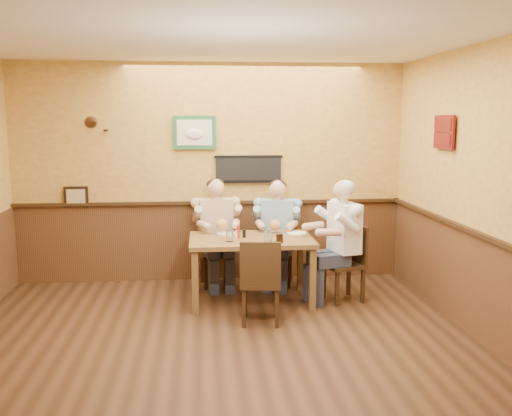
# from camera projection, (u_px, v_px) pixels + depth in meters

# --- Properties ---
(room) EXTENTS (5.02, 5.03, 2.81)m
(room) POSITION_uv_depth(u_px,v_px,m) (230.00, 165.00, 5.02)
(room) COLOR #311C0E
(room) RESTS_ON ground
(dining_table) EXTENTS (1.40, 0.90, 0.75)m
(dining_table) POSITION_uv_depth(u_px,v_px,m) (251.00, 246.00, 6.51)
(dining_table) COLOR brown
(dining_table) RESTS_ON ground
(chair_back_left) EXTENTS (0.45, 0.45, 0.86)m
(chair_back_left) POSITION_uv_depth(u_px,v_px,m) (216.00, 252.00, 7.18)
(chair_back_left) COLOR #382311
(chair_back_left) RESTS_ON ground
(chair_back_right) EXTENTS (0.46, 0.46, 0.84)m
(chair_back_right) POSITION_uv_depth(u_px,v_px,m) (278.00, 252.00, 7.22)
(chair_back_right) COLOR #382311
(chair_back_right) RESTS_ON ground
(chair_right_end) EXTENTS (0.50, 0.50, 0.88)m
(chair_right_end) POSITION_uv_depth(u_px,v_px,m) (343.00, 263.00, 6.58)
(chair_right_end) COLOR #382311
(chair_right_end) RESTS_ON ground
(chair_near_side) EXTENTS (0.46, 0.46, 0.89)m
(chair_near_side) POSITION_uv_depth(u_px,v_px,m) (261.00, 281.00, 5.86)
(chair_near_side) COLOR #382311
(chair_near_side) RESTS_ON ground
(diner_tan_shirt) EXTENTS (0.64, 0.64, 1.22)m
(diner_tan_shirt) POSITION_uv_depth(u_px,v_px,m) (216.00, 238.00, 7.15)
(diner_tan_shirt) COLOR beige
(diner_tan_shirt) RESTS_ON ground
(diner_blue_polo) EXTENTS (0.66, 0.66, 1.21)m
(diner_blue_polo) POSITION_uv_depth(u_px,v_px,m) (278.00, 238.00, 7.19)
(diner_blue_polo) COLOR #7E9EBD
(diner_blue_polo) RESTS_ON ground
(diner_white_elder) EXTENTS (0.71, 0.71, 1.26)m
(diner_white_elder) POSITION_uv_depth(u_px,v_px,m) (344.00, 247.00, 6.55)
(diner_white_elder) COLOR white
(diner_white_elder) RESTS_ON ground
(water_glass_left) EXTENTS (0.09, 0.09, 0.13)m
(water_glass_left) POSITION_uv_depth(u_px,v_px,m) (230.00, 236.00, 6.28)
(water_glass_left) COLOR silver
(water_glass_left) RESTS_ON dining_table
(water_glass_mid) EXTENTS (0.09, 0.09, 0.13)m
(water_glass_mid) POSITION_uv_depth(u_px,v_px,m) (268.00, 236.00, 6.27)
(water_glass_mid) COLOR white
(water_glass_mid) RESTS_ON dining_table
(cola_tumbler) EXTENTS (0.10, 0.10, 0.10)m
(cola_tumbler) POSITION_uv_depth(u_px,v_px,m) (280.00, 238.00, 6.23)
(cola_tumbler) COLOR black
(cola_tumbler) RESTS_ON dining_table
(hot_sauce_bottle) EXTENTS (0.05, 0.05, 0.16)m
(hot_sauce_bottle) POSITION_uv_depth(u_px,v_px,m) (238.00, 231.00, 6.48)
(hot_sauce_bottle) COLOR red
(hot_sauce_bottle) RESTS_ON dining_table
(salt_shaker) EXTENTS (0.04, 0.04, 0.09)m
(salt_shaker) POSITION_uv_depth(u_px,v_px,m) (236.00, 234.00, 6.49)
(salt_shaker) COLOR white
(salt_shaker) RESTS_ON dining_table
(pepper_shaker) EXTENTS (0.04, 0.04, 0.09)m
(pepper_shaker) POSITION_uv_depth(u_px,v_px,m) (244.00, 233.00, 6.50)
(pepper_shaker) COLOR black
(pepper_shaker) RESTS_ON dining_table
(plate_far_left) EXTENTS (0.31, 0.31, 0.02)m
(plate_far_left) POSITION_uv_depth(u_px,v_px,m) (226.00, 234.00, 6.69)
(plate_far_left) COLOR silver
(plate_far_left) RESTS_ON dining_table
(plate_far_right) EXTENTS (0.26, 0.26, 0.02)m
(plate_far_right) POSITION_uv_depth(u_px,v_px,m) (297.00, 233.00, 6.72)
(plate_far_right) COLOR white
(plate_far_right) RESTS_ON dining_table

